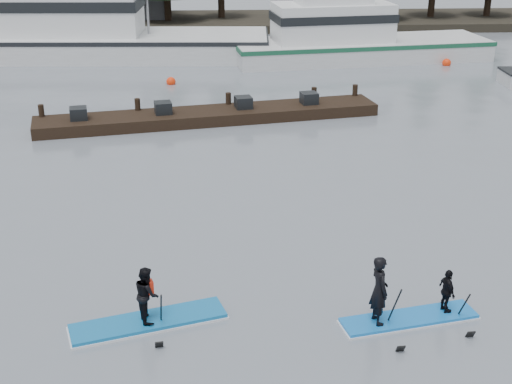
{
  "coord_description": "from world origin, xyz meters",
  "views": [
    {
      "loc": [
        -0.94,
        -12.98,
        8.94
      ],
      "look_at": [
        0.0,
        6.0,
        1.1
      ],
      "focal_mm": 50.0,
      "sensor_mm": 36.0,
      "label": 1
    }
  ],
  "objects_px": {
    "fishing_boat_large": "(98,44)",
    "fishing_boat_medium": "(353,49)",
    "paddleboard_duo": "(404,300)",
    "paddleboard_solo": "(148,307)",
    "floating_dock": "(210,116)"
  },
  "relations": [
    {
      "from": "fishing_boat_medium",
      "to": "paddleboard_duo",
      "type": "relative_size",
      "value": 4.78
    },
    {
      "from": "paddleboard_solo",
      "to": "fishing_boat_medium",
      "type": "bearing_deg",
      "value": 53.64
    },
    {
      "from": "fishing_boat_large",
      "to": "fishing_boat_medium",
      "type": "height_order",
      "value": "fishing_boat_large"
    },
    {
      "from": "fishing_boat_medium",
      "to": "fishing_boat_large",
      "type": "bearing_deg",
      "value": 165.96
    },
    {
      "from": "paddleboard_solo",
      "to": "paddleboard_duo",
      "type": "height_order",
      "value": "paddleboard_duo"
    },
    {
      "from": "fishing_boat_medium",
      "to": "paddleboard_duo",
      "type": "bearing_deg",
      "value": -106.03
    },
    {
      "from": "fishing_boat_medium",
      "to": "paddleboard_duo",
      "type": "xyz_separation_m",
      "value": [
        -3.91,
        -28.44,
        -0.05
      ]
    },
    {
      "from": "floating_dock",
      "to": "paddleboard_solo",
      "type": "height_order",
      "value": "paddleboard_solo"
    },
    {
      "from": "paddleboard_duo",
      "to": "fishing_boat_large",
      "type": "bearing_deg",
      "value": 98.62
    },
    {
      "from": "fishing_boat_large",
      "to": "fishing_boat_medium",
      "type": "xyz_separation_m",
      "value": [
        15.31,
        -1.57,
        -0.18
      ]
    },
    {
      "from": "floating_dock",
      "to": "fishing_boat_medium",
      "type": "bearing_deg",
      "value": 44.24
    },
    {
      "from": "floating_dock",
      "to": "paddleboard_duo",
      "type": "distance_m",
      "value": 16.72
    },
    {
      "from": "fishing_boat_large",
      "to": "paddleboard_solo",
      "type": "height_order",
      "value": "fishing_boat_large"
    },
    {
      "from": "paddleboard_solo",
      "to": "paddleboard_duo",
      "type": "bearing_deg",
      "value": -19.38
    },
    {
      "from": "fishing_boat_medium",
      "to": "paddleboard_solo",
      "type": "bearing_deg",
      "value": -117.1
    }
  ]
}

